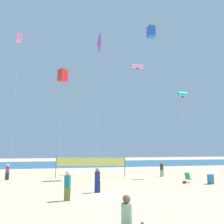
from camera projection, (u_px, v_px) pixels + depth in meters
The scene contains 17 objects.
ground_plane at pixel (108, 196), 15.75m from camera, with size 120.00×120.00×0.00m, color beige.
ocean_band at pixel (78, 164), 47.24m from camera, with size 120.00×20.00×0.01m, color #28608C.
mother_figure at pixel (127, 219), 7.72m from camera, with size 0.39×0.39×1.69m.
beachgoer_navy_shirt at pixel (97, 179), 17.00m from camera, with size 0.42×0.42×1.83m.
beachgoer_charcoal_shirt at pixel (162, 169), 26.30m from camera, with size 0.38×0.38×1.68m.
beachgoer_teal_shirt at pixel (67, 185), 14.42m from camera, with size 0.42×0.42×1.83m.
beachgoer_plum_shirt at pixel (7, 171), 23.69m from camera, with size 0.37×0.37×1.60m.
folding_beach_chair at pixel (188, 177), 21.88m from camera, with size 0.52×0.65×0.89m.
trash_barrel at pixel (211, 179), 20.98m from camera, with size 0.61×0.61×0.86m, color teal.
volleyball_net at pixel (91, 163), 25.69m from camera, with size 7.72×1.31×2.40m.
beach_handbag at pixel (184, 182), 21.12m from camera, with size 0.30×0.15×0.24m, color maroon.
kite_red_box at pixel (63, 75), 30.03m from camera, with size 1.38×1.38×13.53m.
kite_violet_delta at pixel (98, 43), 20.98m from camera, with size 0.34×1.81×13.74m.
kite_pink_box at pixel (19, 38), 30.87m from camera, with size 0.93×0.93×18.64m.
kite_cyan_tube at pixel (182, 95), 27.65m from camera, with size 1.28×0.71×9.99m.
kite_blue_box at pixel (151, 32), 30.09m from camera, with size 0.96×0.96×19.19m.
kite_pink_tube at pixel (137, 67), 33.76m from camera, with size 1.89×0.61×15.52m.
Camera 1 is at (-3.14, -16.16, 3.29)m, focal length 36.49 mm.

